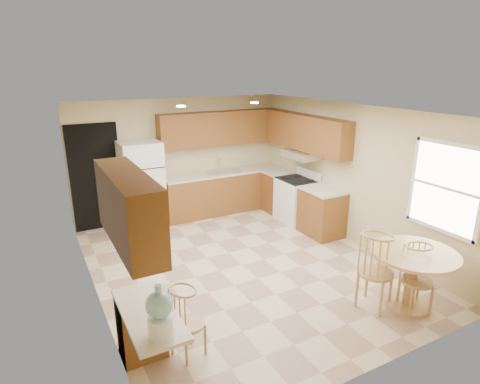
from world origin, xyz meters
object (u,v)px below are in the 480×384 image
refrigerator (142,185)px  chair_table_a (383,266)px  water_crock (160,313)px  chair_table_b (424,276)px  dining_table (412,272)px  stove (297,200)px  chair_desk (190,319)px

refrigerator → chair_table_a: refrigerator is taller
refrigerator → water_crock: size_ratio=3.34×
chair_table_a → chair_table_b: size_ratio=1.15×
dining_table → chair_table_b: size_ratio=1.21×
stove → chair_desk: (-3.47, -2.84, 0.04)m
refrigerator → dining_table: (2.35, -4.51, -0.33)m
refrigerator → stove: size_ratio=1.60×
stove → dining_table: (-0.52, -3.29, 0.07)m
refrigerator → stove: bearing=-23.0°
refrigerator → water_crock: 4.64m
chair_desk → chair_table_b: bearing=61.2°
chair_table_a → water_crock: size_ratio=2.02×
chair_desk → water_crock: water_crock is taller
chair_table_b → chair_desk: (-2.95, 0.62, -0.04)m
refrigerator → chair_table_a: size_ratio=1.65×
stove → chair_table_a: 3.28m
refrigerator → chair_table_a: (1.95, -4.36, -0.23)m
refrigerator → stove: (2.88, -1.22, -0.40)m
dining_table → chair_table_b: (0.00, -0.17, 0.02)m
refrigerator → chair_table_a: 4.79m
chair_desk → chair_table_a: bearing=66.4°
dining_table → water_crock: bearing=-179.9°
chair_table_a → stove: bearing=141.5°
water_crock → dining_table: bearing=0.1°
refrigerator → dining_table: 5.10m
stove → chair_desk: bearing=-140.7°
chair_table_a → chair_desk: (-2.55, 0.30, -0.13)m
dining_table → chair_table_a: bearing=159.5°
chair_table_b → chair_desk: bearing=6.6°
chair_table_a → water_crock: 3.03m
dining_table → chair_desk: chair_desk is taller
chair_table_a → refrigerator: bearing=-178.0°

